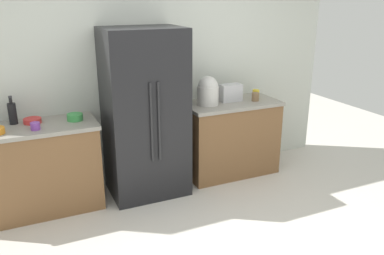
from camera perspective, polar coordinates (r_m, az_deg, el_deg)
ground_plane at (r=3.56m, az=4.24°, el=-17.78°), size 9.34×9.34×0.00m
kitchen_back_panel at (r=4.58m, az=-6.11°, el=8.47°), size 4.67×0.10×2.63m
counter_left at (r=4.28m, az=-21.74°, el=-5.58°), size 1.27×0.59×0.91m
counter_right at (r=4.85m, az=5.53°, el=-1.45°), size 1.14×0.59×0.91m
refrigerator at (r=4.25m, az=-6.81°, el=1.97°), size 0.82×0.67×1.81m
toaster at (r=4.73m, az=5.58°, el=5.02°), size 0.26×0.14×0.20m
rice_cooker at (r=4.54m, az=2.32°, el=5.29°), size 0.25×0.25×0.33m
bottle_a at (r=4.23m, az=-24.52°, el=1.92°), size 0.08×0.08×0.28m
cup_b at (r=3.99m, az=-21.70°, el=0.19°), size 0.09×0.09×0.07m
cup_c at (r=4.79m, az=9.13°, el=4.41°), size 0.09×0.09×0.10m
cup_d at (r=4.93m, az=9.20°, el=4.82°), size 0.08×0.08×0.10m
bowl_a at (r=4.16m, az=-16.56°, el=1.45°), size 0.16×0.16×0.07m
bowl_c at (r=4.21m, az=-22.06°, el=0.92°), size 0.17×0.17×0.05m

